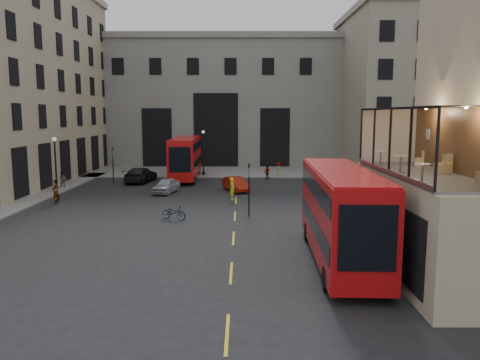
{
  "coord_description": "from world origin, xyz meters",
  "views": [
    {
      "loc": [
        -1.52,
        -20.59,
        7.21
      ],
      "look_at": [
        -1.63,
        9.22,
        3.0
      ],
      "focal_mm": 35.0,
      "sensor_mm": 36.0,
      "label": 1
    }
  ],
  "objects_px": {
    "street_lamp_b": "(203,156)",
    "cyclist": "(232,189)",
    "bus_near": "(340,210)",
    "cafe_table_near": "(423,170)",
    "traffic_light_near": "(249,183)",
    "cafe_chair_b": "(446,167)",
    "pedestrian_b": "(194,171)",
    "car_c": "(141,175)",
    "pedestrian_e": "(56,192)",
    "cafe_table_mid": "(401,161)",
    "traffic_light_far": "(113,160)",
    "car_b": "(236,184)",
    "bus_far": "(186,156)",
    "car_a": "(166,186)",
    "street_lamp_a": "(56,172)",
    "cafe_table_far": "(381,156)",
    "cafe_chair_d": "(419,162)",
    "cafe_chair_c": "(440,168)",
    "pedestrian_c": "(267,172)",
    "bicycle": "(174,213)",
    "pedestrian_d": "(278,170)",
    "pedestrian_a": "(63,180)"
  },
  "relations": [
    {
      "from": "street_lamp_b",
      "to": "cafe_chair_c",
      "type": "height_order",
      "value": "cafe_chair_c"
    },
    {
      "from": "bus_far",
      "to": "cyclist",
      "type": "distance_m",
      "value": 14.16
    },
    {
      "from": "traffic_light_far",
      "to": "cafe_chair_b",
      "type": "bearing_deg",
      "value": -50.89
    },
    {
      "from": "street_lamp_a",
      "to": "bus_far",
      "type": "xyz_separation_m",
      "value": [
        9.23,
        13.34,
        0.2
      ]
    },
    {
      "from": "bus_near",
      "to": "car_a",
      "type": "distance_m",
      "value": 23.36
    },
    {
      "from": "pedestrian_e",
      "to": "cafe_chair_b",
      "type": "distance_m",
      "value": 29.5
    },
    {
      "from": "pedestrian_a",
      "to": "cafe_table_near",
      "type": "height_order",
      "value": "cafe_table_near"
    },
    {
      "from": "street_lamp_a",
      "to": "pedestrian_d",
      "type": "distance_m",
      "value": 24.86
    },
    {
      "from": "street_lamp_a",
      "to": "bus_far",
      "type": "distance_m",
      "value": 16.23
    },
    {
      "from": "bus_far",
      "to": "pedestrian_b",
      "type": "distance_m",
      "value": 2.0
    },
    {
      "from": "car_c",
      "to": "cafe_table_far",
      "type": "relative_size",
      "value": 7.41
    },
    {
      "from": "traffic_light_far",
      "to": "cafe_chair_d",
      "type": "relative_size",
      "value": 4.76
    },
    {
      "from": "bus_near",
      "to": "cafe_table_near",
      "type": "relative_size",
      "value": 15.79
    },
    {
      "from": "cafe_table_far",
      "to": "cafe_chair_d",
      "type": "bearing_deg",
      "value": -16.87
    },
    {
      "from": "car_c",
      "to": "pedestrian_e",
      "type": "height_order",
      "value": "pedestrian_e"
    },
    {
      "from": "cyclist",
      "to": "pedestrian_c",
      "type": "distance_m",
      "value": 13.35
    },
    {
      "from": "pedestrian_b",
      "to": "cafe_table_far",
      "type": "height_order",
      "value": "cafe_table_far"
    },
    {
      "from": "pedestrian_e",
      "to": "car_c",
      "type": "bearing_deg",
      "value": 163.18
    },
    {
      "from": "street_lamp_a",
      "to": "car_a",
      "type": "height_order",
      "value": "street_lamp_a"
    },
    {
      "from": "traffic_light_near",
      "to": "cafe_chair_b",
      "type": "height_order",
      "value": "cafe_chair_b"
    },
    {
      "from": "car_b",
      "to": "pedestrian_e",
      "type": "relative_size",
      "value": 2.05
    },
    {
      "from": "street_lamp_b",
      "to": "bus_far",
      "type": "bearing_deg",
      "value": -123.67
    },
    {
      "from": "traffic_light_near",
      "to": "cafe_chair_c",
      "type": "height_order",
      "value": "cafe_chair_c"
    },
    {
      "from": "cyclist",
      "to": "pedestrian_e",
      "type": "height_order",
      "value": "pedestrian_e"
    },
    {
      "from": "bus_near",
      "to": "cafe_chair_c",
      "type": "xyz_separation_m",
      "value": [
        3.97,
        -1.83,
        2.29
      ]
    },
    {
      "from": "car_c",
      "to": "bicycle",
      "type": "distance_m",
      "value": 18.88
    },
    {
      "from": "street_lamp_b",
      "to": "pedestrian_e",
      "type": "bearing_deg",
      "value": -121.34
    },
    {
      "from": "street_lamp_b",
      "to": "cyclist",
      "type": "xyz_separation_m",
      "value": [
        3.7,
        -15.62,
        -1.45
      ]
    },
    {
      "from": "street_lamp_b",
      "to": "car_a",
      "type": "bearing_deg",
      "value": -101.47
    },
    {
      "from": "cafe_table_mid",
      "to": "traffic_light_far",
      "type": "bearing_deg",
      "value": 126.75
    },
    {
      "from": "pedestrian_c",
      "to": "cafe_chair_b",
      "type": "height_order",
      "value": "cafe_chair_b"
    },
    {
      "from": "cyclist",
      "to": "traffic_light_far",
      "type": "bearing_deg",
      "value": 54.61
    },
    {
      "from": "pedestrian_e",
      "to": "cafe_table_near",
      "type": "relative_size",
      "value": 2.7
    },
    {
      "from": "cyclist",
      "to": "bus_far",
      "type": "bearing_deg",
      "value": 24.61
    },
    {
      "from": "traffic_light_far",
      "to": "car_b",
      "type": "relative_size",
      "value": 0.94
    },
    {
      "from": "car_b",
      "to": "car_c",
      "type": "bearing_deg",
      "value": 128.92
    },
    {
      "from": "pedestrian_b",
      "to": "pedestrian_c",
      "type": "bearing_deg",
      "value": -41.65
    },
    {
      "from": "bus_far",
      "to": "cafe_chair_b",
      "type": "distance_m",
      "value": 34.82
    },
    {
      "from": "cafe_chair_b",
      "to": "cafe_table_near",
      "type": "bearing_deg",
      "value": -126.45
    },
    {
      "from": "car_a",
      "to": "pedestrian_b",
      "type": "distance_m",
      "value": 9.05
    },
    {
      "from": "pedestrian_b",
      "to": "cafe_table_near",
      "type": "height_order",
      "value": "cafe_table_near"
    },
    {
      "from": "street_lamp_b",
      "to": "cafe_chair_d",
      "type": "bearing_deg",
      "value": -66.74
    },
    {
      "from": "traffic_light_near",
      "to": "pedestrian_e",
      "type": "xyz_separation_m",
      "value": [
        -15.58,
        4.63,
        -1.44
      ]
    },
    {
      "from": "pedestrian_d",
      "to": "cafe_chair_b",
      "type": "relative_size",
      "value": 2.01
    },
    {
      "from": "street_lamp_a",
      "to": "cafe_chair_c",
      "type": "xyz_separation_m",
      "value": [
        24.26,
        -18.06,
        2.47
      ]
    },
    {
      "from": "bus_far",
      "to": "pedestrian_e",
      "type": "distance_m",
      "value": 17.23
    },
    {
      "from": "bicycle",
      "to": "cafe_table_near",
      "type": "bearing_deg",
      "value": -115.95
    },
    {
      "from": "bus_far",
      "to": "pedestrian_b",
      "type": "relative_size",
      "value": 6.36
    },
    {
      "from": "traffic_light_far",
      "to": "bus_far",
      "type": "relative_size",
      "value": 0.33
    },
    {
      "from": "bus_near",
      "to": "cafe_table_near",
      "type": "height_order",
      "value": "cafe_table_near"
    }
  ]
}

